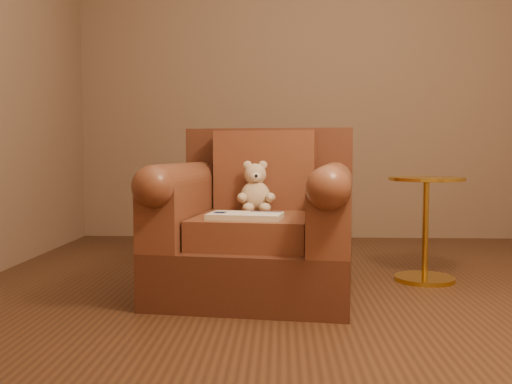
{
  "coord_description": "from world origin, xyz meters",
  "views": [
    {
      "loc": [
        -0.26,
        -2.96,
        0.74
      ],
      "look_at": [
        -0.38,
        -0.06,
        0.54
      ],
      "focal_mm": 40.0,
      "sensor_mm": 36.0,
      "label": 1
    }
  ],
  "objects": [
    {
      "name": "floor",
      "position": [
        0.0,
        0.0,
        0.0
      ],
      "size": [
        4.0,
        4.0,
        0.0
      ],
      "primitive_type": "plane",
      "color": "#4C2D1A",
      "rests_on": "ground"
    },
    {
      "name": "armchair",
      "position": [
        -0.38,
        0.04,
        0.34
      ],
      "size": [
        1.09,
        1.05,
        0.88
      ],
      "rotation": [
        0.0,
        0.0,
        -0.13
      ],
      "color": "#562C1C",
      "rests_on": "floor"
    },
    {
      "name": "teddy_bear",
      "position": [
        -0.39,
        0.12,
        0.53
      ],
      "size": [
        0.21,
        0.23,
        0.28
      ],
      "rotation": [
        0.0,
        0.0,
        0.11
      ],
      "color": "beige",
      "rests_on": "armchair"
    },
    {
      "name": "guidebook",
      "position": [
        -0.43,
        -0.22,
        0.44
      ],
      "size": [
        0.38,
        0.26,
        0.03
      ],
      "rotation": [
        0.0,
        0.0,
        -0.15
      ],
      "color": "beige",
      "rests_on": "armchair"
    },
    {
      "name": "side_table",
      "position": [
        0.58,
        0.33,
        0.32
      ],
      "size": [
        0.43,
        0.43,
        0.6
      ],
      "color": "gold",
      "rests_on": "floor"
    }
  ]
}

